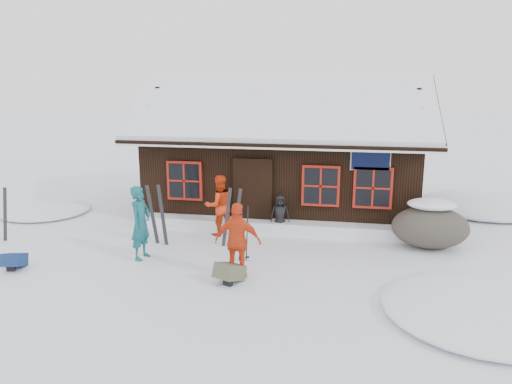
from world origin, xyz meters
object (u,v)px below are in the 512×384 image
skier_teal (141,223)px  skier_crouched (280,214)px  ski_poles (244,234)px  skier_orange_left (219,205)px  backpack_blue (15,263)px  skier_orange_right (238,242)px  boulder (430,226)px  ski_pair_left (0,215)px  backpack_olive (230,275)px

skier_teal → skier_crouched: bearing=-41.9°
skier_crouched → ski_poles: bearing=-117.3°
skier_orange_left → backpack_blue: 5.20m
skier_orange_left → backpack_blue: skier_orange_left is taller
ski_poles → skier_orange_right: bearing=-85.0°
skier_orange_left → boulder: skier_orange_left is taller
ski_pair_left → backpack_blue: 2.37m
skier_teal → backpack_blue: (-2.60, -1.16, -0.75)m
skier_orange_left → boulder: size_ratio=0.87×
ski_poles → skier_crouched: bearing=75.7°
skier_orange_right → backpack_olive: 0.73m
skier_orange_left → skier_orange_right: size_ratio=0.99×
skier_teal → ski_poles: size_ratio=1.28×
skier_orange_right → ski_pair_left: bearing=-12.9°
skier_orange_left → backpack_olive: 3.37m
skier_crouched → backpack_blue: (-5.61, -3.69, -0.40)m
backpack_blue → backpack_olive: size_ratio=0.90×
skier_crouched → skier_orange_left: bearing=-178.5°
boulder → backpack_olive: bearing=-145.6°
ski_pair_left → boulder: bearing=-1.2°
boulder → backpack_blue: (-9.53, -3.23, -0.43)m
skier_orange_right → backpack_olive: bearing=56.1°
skier_orange_right → skier_teal: bearing=-19.3°
skier_teal → boulder: skier_teal is taller
skier_crouched → ski_poles: size_ratio=0.78×
skier_crouched → ski_pair_left: size_ratio=0.71×
boulder → ski_poles: (-4.49, -1.76, 0.09)m
skier_crouched → skier_orange_right: bearing=-111.0°
skier_orange_right → backpack_olive: (-0.14, -0.22, -0.69)m
ski_poles → skier_orange_left: bearing=120.4°
skier_teal → backpack_blue: 2.94m
ski_pair_left → skier_orange_right: bearing=-20.4°
skier_crouched → backpack_olive: (-0.61, -3.56, -0.38)m
skier_teal → backpack_blue: size_ratio=3.31×
backpack_blue → ski_pair_left: bearing=121.0°
skier_orange_left → backpack_olive: size_ratio=2.79×
skier_orange_right → backpack_blue: (-5.14, -0.35, -0.70)m
skier_orange_left → ski_pair_left: size_ratio=1.09×
backpack_blue → skier_teal: bearing=12.5°
boulder → ski_poles: size_ratio=1.38×
ski_poles → backpack_olive: bearing=-91.8°
ski_poles → backpack_blue: ski_poles is taller
skier_orange_right → skier_crouched: bearing=-99.6°
skier_orange_left → ski_poles: (1.06, -1.80, -0.18)m
skier_orange_right → boulder: 5.26m
skier_orange_left → ski_poles: bearing=87.7°
skier_orange_left → skier_orange_right: 3.14m
backpack_olive → ski_poles: bearing=112.5°
skier_orange_right → ski_pair_left: skier_orange_right is taller
ski_poles → ski_pair_left: bearing=178.1°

